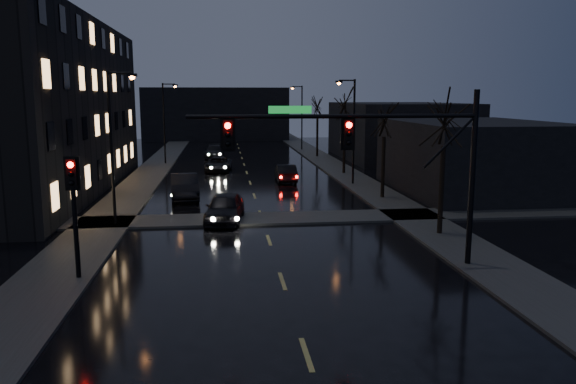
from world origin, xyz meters
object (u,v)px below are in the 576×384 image
object	(u,v)px
lead_car	(286,173)
oncoming_car_a	(225,208)
oncoming_car_b	(185,187)
oncoming_car_c	(218,164)
oncoming_car_d	(215,152)

from	to	relation	value
lead_car	oncoming_car_a	bearing A→B (deg)	71.18
oncoming_car_b	lead_car	xyz separation A→B (m)	(7.49, 6.73, -0.13)
oncoming_car_a	oncoming_car_c	world-z (taller)	oncoming_car_a
oncoming_car_d	lead_car	xyz separation A→B (m)	(5.83, -18.14, -0.02)
oncoming_car_a	oncoming_car_c	bearing A→B (deg)	98.54
lead_car	oncoming_car_d	bearing A→B (deg)	-71.73
oncoming_car_a	oncoming_car_d	bearing A→B (deg)	98.93
oncoming_car_c	oncoming_car_b	bearing A→B (deg)	-93.95
oncoming_car_a	lead_car	distance (m)	14.79
oncoming_car_b	oncoming_car_c	xyz separation A→B (m)	(2.14, 13.59, -0.17)
oncoming_car_d	lead_car	bearing A→B (deg)	-69.21
oncoming_car_a	oncoming_car_c	distance (m)	20.82
oncoming_car_c	oncoming_car_d	bearing A→B (deg)	97.39
oncoming_car_a	oncoming_car_b	distance (m)	7.69
lead_car	oncoming_car_b	bearing A→B (deg)	42.39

